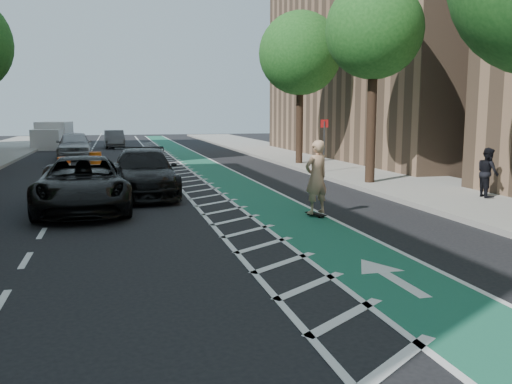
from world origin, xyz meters
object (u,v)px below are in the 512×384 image
object	(u,v)px
suv_near	(83,184)
barrel_a	(95,181)
skateboarder	(316,177)
suv_far	(143,173)

from	to	relation	value
suv_near	barrel_a	size ratio (longest dim) A/B	6.69
skateboarder	barrel_a	world-z (taller)	skateboarder
skateboarder	suv_far	world-z (taller)	skateboarder
skateboarder	suv_near	distance (m)	6.65
skateboarder	barrel_a	xyz separation A→B (m)	(-5.90, 6.27, -0.69)
barrel_a	suv_far	bearing A→B (deg)	-37.25
suv_near	barrel_a	bearing A→B (deg)	85.75
suv_near	suv_far	world-z (taller)	suv_far
suv_near	barrel_a	world-z (taller)	suv_near
suv_near	barrel_a	xyz separation A→B (m)	(0.20, 3.64, -0.38)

